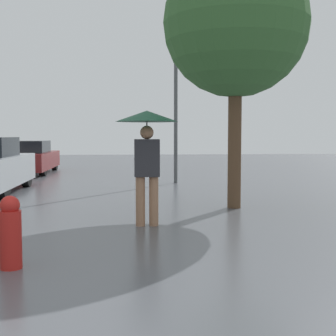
% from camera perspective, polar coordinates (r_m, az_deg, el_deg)
% --- Properties ---
extents(pedestrian, '(0.93, 0.93, 1.73)m').
position_cam_1_polar(pedestrian, '(7.01, -2.59, 3.87)').
color(pedestrian, '#9E7051').
rests_on(pedestrian, ground_plane).
extents(parked_car_farthest, '(1.87, 4.22, 1.17)m').
position_cam_1_polar(parked_car_farthest, '(17.58, -17.03, 1.19)').
color(parked_car_farthest, maroon).
rests_on(parked_car_farthest, ground_plane).
extents(tree, '(2.69, 2.69, 4.76)m').
position_cam_1_polar(tree, '(9.08, 8.26, 16.89)').
color(tree, brown).
rests_on(tree, ground_plane).
extents(street_lamp, '(0.28, 0.28, 5.10)m').
position_cam_1_polar(street_lamp, '(13.45, 0.96, 11.76)').
color(street_lamp, '#515456').
rests_on(street_lamp, ground_plane).
extents(fire_hydrant, '(0.22, 0.22, 0.76)m').
position_cam_1_polar(fire_hydrant, '(5.09, -18.65, -7.45)').
color(fire_hydrant, '#B21E19').
rests_on(fire_hydrant, ground_plane).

